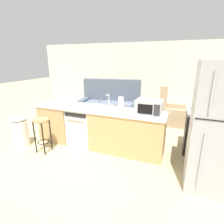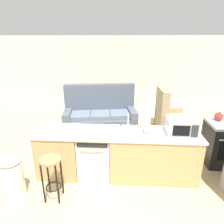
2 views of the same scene
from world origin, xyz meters
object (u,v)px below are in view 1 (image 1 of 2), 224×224
at_px(microwave, 149,107).
at_px(armchair, 169,112).
at_px(soap_bottle, 99,106).
at_px(kettle, 199,106).
at_px(paper_towel_roll, 121,104).
at_px(stove_range, 204,133).
at_px(couch, 110,105).
at_px(dishwasher, 83,126).
at_px(refrigerator, 217,129).
at_px(trash_bin, 20,131).
at_px(bar_stool, 42,128).

distance_m(microwave, armchair, 2.30).
xyz_separation_m(microwave, soap_bottle, (-1.04, -0.08, -0.07)).
bearing_deg(kettle, paper_towel_roll, -156.68).
xyz_separation_m(stove_range, armchair, (-0.82, 1.63, -0.10)).
bearing_deg(couch, soap_bottle, -73.77).
height_order(dishwasher, refrigerator, refrigerator).
xyz_separation_m(trash_bin, couch, (1.07, 2.80, 0.02)).
bearing_deg(microwave, dishwasher, 179.95).
bearing_deg(dishwasher, paper_towel_roll, 1.73).
relative_size(bar_stool, trash_bin, 1.00).
xyz_separation_m(soap_bottle, bar_stool, (-1.06, -0.60, -0.44)).
relative_size(kettle, trash_bin, 0.28).
bearing_deg(bar_stool, paper_towel_roll, 24.87).
xyz_separation_m(dishwasher, paper_towel_roll, (0.92, 0.03, 0.62)).
bearing_deg(microwave, soap_bottle, -175.82).
bearing_deg(dishwasher, trash_bin, -151.72).
distance_m(soap_bottle, bar_stool, 1.29).
bearing_deg(refrigerator, trash_bin, -178.24).
distance_m(stove_range, paper_towel_roll, 1.85).
xyz_separation_m(refrigerator, soap_bottle, (-2.12, 0.47, 0.01)).
bearing_deg(armchair, stove_range, -63.28).
relative_size(paper_towel_roll, couch, 0.13).
height_order(dishwasher, bar_stool, dishwasher).
relative_size(refrigerator, couch, 0.91).
distance_m(dishwasher, armchair, 2.81).
bearing_deg(soap_bottle, paper_towel_roll, 13.14).
height_order(dishwasher, kettle, kettle).
height_order(kettle, couch, couch).
bearing_deg(kettle, refrigerator, -82.32).
distance_m(microwave, couch, 2.79).
bearing_deg(trash_bin, microwave, 13.62).
height_order(bar_stool, couch, couch).
distance_m(stove_range, armchair, 1.83).
bearing_deg(dishwasher, kettle, 15.58).
height_order(stove_range, armchair, armchair).
bearing_deg(armchair, paper_towel_roll, -111.67).
height_order(paper_towel_roll, armchair, armchair).
bearing_deg(couch, microwave, -51.77).
distance_m(refrigerator, microwave, 1.22).
height_order(stove_range, soap_bottle, soap_bottle).
relative_size(stove_range, paper_towel_roll, 3.19).
distance_m(paper_towel_roll, armchair, 2.41).
distance_m(stove_range, refrigerator, 1.21).
height_order(microwave, trash_bin, microwave).
xyz_separation_m(paper_towel_roll, bar_stool, (-1.51, -0.70, -0.50)).
height_order(dishwasher, microwave, microwave).
height_order(paper_towel_roll, bar_stool, paper_towel_roll).
distance_m(microwave, trash_bin, 2.91).
xyz_separation_m(microwave, trash_bin, (-2.75, -0.67, -0.66)).
height_order(refrigerator, soap_bottle, refrigerator).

